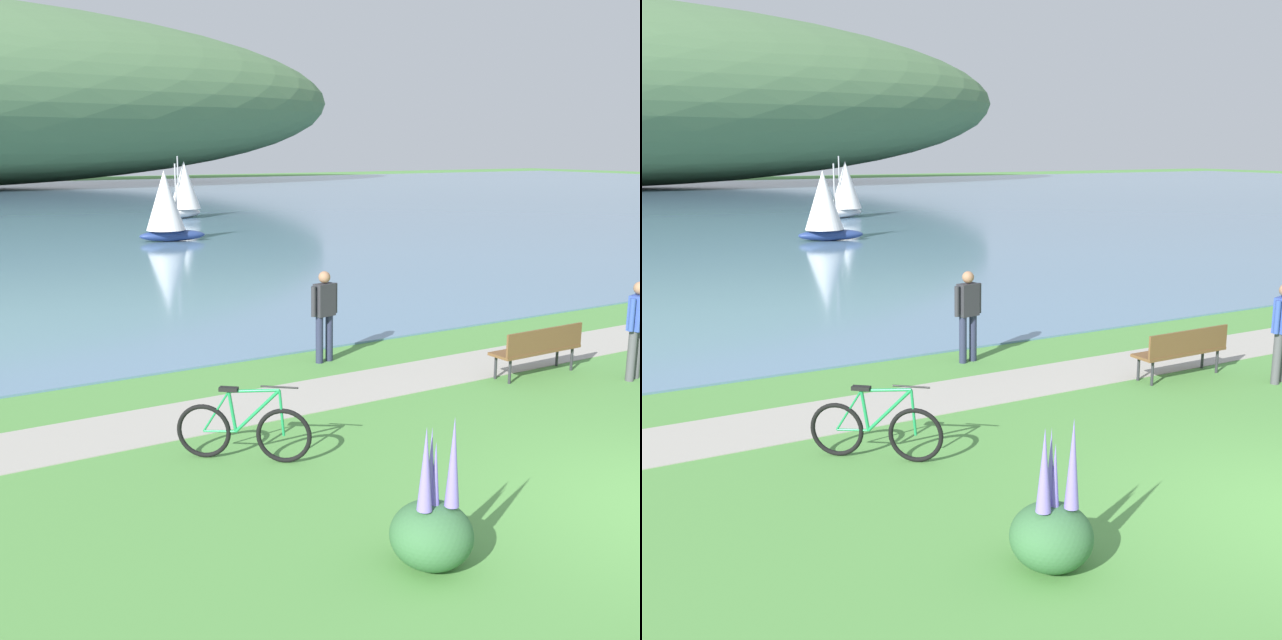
{
  "view_description": "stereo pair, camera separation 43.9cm",
  "coord_description": "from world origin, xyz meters",
  "views": [
    {
      "loc": [
        -7.58,
        -4.63,
        3.93
      ],
      "look_at": [
        -0.9,
        6.58,
        1.0
      ],
      "focal_mm": 43.5,
      "sensor_mm": 36.0,
      "label": 1
    },
    {
      "loc": [
        -7.2,
        -4.85,
        3.93
      ],
      "look_at": [
        -0.9,
        6.58,
        1.0
      ],
      "focal_mm": 43.5,
      "sensor_mm": 36.0,
      "label": 2
    }
  ],
  "objects": [
    {
      "name": "bicycle_leaning_near_bench",
      "position": [
        -3.65,
        3.86,
        0.4
      ],
      "size": [
        1.4,
        1.18,
        1.01
      ],
      "color": "black",
      "rests_on": "ground"
    },
    {
      "name": "park_bench_near_camera",
      "position": [
        2.38,
        4.63,
        0.52
      ],
      "size": [
        1.81,
        0.51,
        0.88
      ],
      "color": "brown",
      "rests_on": "ground"
    },
    {
      "name": "echium_bush_mid_cluster",
      "position": [
        -3.22,
        0.6,
        0.4
      ],
      "size": [
        0.8,
        0.8,
        1.52
      ],
      "color": "#386B3D",
      "rests_on": "ground"
    },
    {
      "name": "sailboat_nearest_to_shore",
      "position": [
        3.5,
        26.49,
        1.55
      ],
      "size": [
        2.82,
        1.93,
        3.2
      ],
      "color": "navy",
      "rests_on": "bay_water"
    },
    {
      "name": "bay_water",
      "position": [
        0.0,
        48.08,
        0.02
      ],
      "size": [
        180.0,
        80.0,
        0.04
      ],
      "primitive_type": "cube",
      "color": "#5B7F9E",
      "rests_on": "ground"
    },
    {
      "name": "sailboat_toward_hillside",
      "position": [
        8.16,
        36.49,
        1.63
      ],
      "size": [
        2.93,
        2.3,
        3.38
      ],
      "color": "white",
      "rests_on": "bay_water"
    },
    {
      "name": "shoreline_path",
      "position": [
        0.0,
        5.68,
        0.01
      ],
      "size": [
        60.0,
        1.5,
        0.01
      ],
      "primitive_type": "cube",
      "color": "#A39E93",
      "rests_on": "ground"
    },
    {
      "name": "person_at_shoreline",
      "position": [
        -0.37,
        7.32,
        0.98
      ],
      "size": [
        0.6,
        0.28,
        1.71
      ],
      "color": "#282D47",
      "rests_on": "ground"
    }
  ]
}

